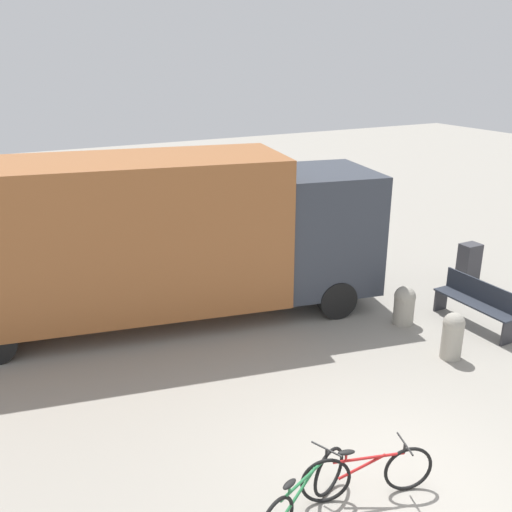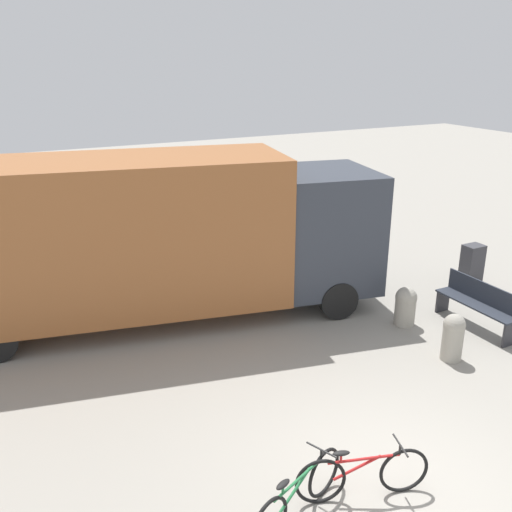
% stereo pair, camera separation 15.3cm
% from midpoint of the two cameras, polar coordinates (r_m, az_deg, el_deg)
% --- Properties ---
extents(ground_plane, '(60.00, 60.00, 0.00)m').
position_cam_midpoint_polar(ground_plane, '(8.21, 13.52, -21.03)').
color(ground_plane, gray).
extents(delivery_truck, '(9.68, 4.06, 3.40)m').
position_cam_midpoint_polar(delivery_truck, '(11.60, -11.39, 2.03)').
color(delivery_truck, '#99592D').
rests_on(delivery_truck, ground).
extents(park_bench, '(0.40, 1.85, 0.95)m').
position_cam_midpoint_polar(park_bench, '(12.39, 20.89, -4.25)').
color(park_bench, '#282D38').
rests_on(park_bench, ground).
extents(bicycle_near, '(1.62, 0.74, 0.73)m').
position_cam_midpoint_polar(bicycle_near, '(7.32, 4.14, -22.73)').
color(bicycle_near, black).
rests_on(bicycle_near, ground).
extents(bicycle_middle, '(1.68, 0.61, 0.73)m').
position_cam_midpoint_polar(bicycle_middle, '(7.69, 10.47, -20.58)').
color(bicycle_middle, black).
rests_on(bicycle_middle, ground).
extents(bollard_near_bench, '(0.39, 0.39, 0.89)m').
position_cam_midpoint_polar(bollard_near_bench, '(10.97, 18.69, -7.40)').
color(bollard_near_bench, '#9E998C').
rests_on(bollard_near_bench, ground).
extents(bollard_far_bench, '(0.44, 0.44, 0.82)m').
position_cam_midpoint_polar(bollard_far_bench, '(12.07, 14.26, -4.68)').
color(bollard_far_bench, '#9E998C').
rests_on(bollard_far_bench, ground).
extents(utility_box, '(0.47, 0.36, 0.98)m').
position_cam_midpoint_polar(utility_box, '(14.64, 20.22, -0.70)').
color(utility_box, '#38383D').
rests_on(utility_box, ground).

